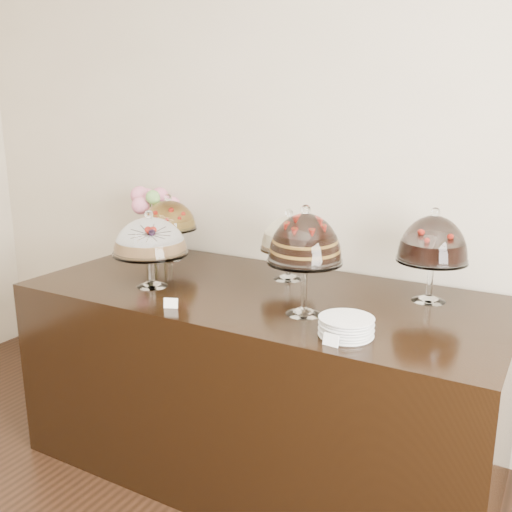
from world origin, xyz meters
The scene contains 11 objects.
wall_back centered at (0.00, 3.00, 1.50)m, with size 5.00×0.04×3.00m, color beige.
display_counter centered at (-0.05, 2.45, 0.45)m, with size 2.20×1.00×0.90m, color black.
cake_stand_sugar_sponge centered at (-0.54, 2.26, 1.13)m, with size 0.35×0.35×0.37m.
cake_stand_choco_layer centered at (0.25, 2.27, 1.20)m, with size 0.31×0.31×0.46m.
cake_stand_cheesecake centered at (-0.03, 2.69, 1.12)m, with size 0.28×0.28×0.35m.
cake_stand_dark_choco centered at (0.66, 2.70, 1.16)m, with size 0.31×0.31×0.42m.
cake_stand_fruit_tart centered at (-0.79, 2.72, 1.14)m, with size 0.31×0.31×0.37m.
flower_vase centered at (-0.97, 2.82, 1.15)m, with size 0.34×0.32×0.39m.
plate_stack centered at (0.49, 2.13, 0.94)m, with size 0.20×0.20×0.07m.
price_card_left centered at (-0.27, 2.06, 0.92)m, with size 0.06×0.01×0.04m, color white.
price_card_right centered at (0.48, 2.02, 0.92)m, with size 0.06×0.01×0.04m, color white.
Camera 1 is at (1.18, 0.24, 1.72)m, focal length 40.00 mm.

